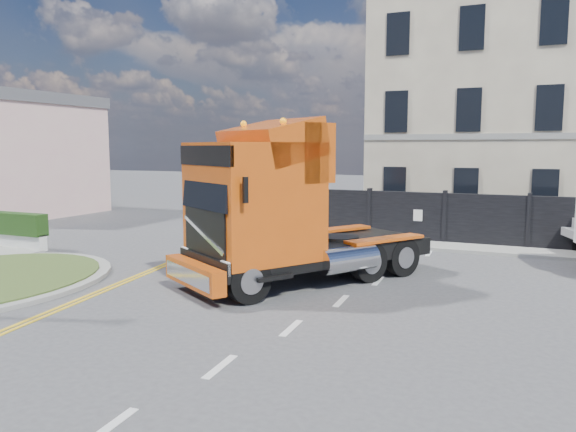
% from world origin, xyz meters
% --- Properties ---
extents(ground, '(120.00, 120.00, 0.00)m').
position_xyz_m(ground, '(0.00, 0.00, 0.00)').
color(ground, '#424244').
rests_on(ground, ground).
extents(seaside_bldg_pink, '(8.00, 8.00, 6.00)m').
position_xyz_m(seaside_bldg_pink, '(-20.00, 9.00, 3.00)').
color(seaside_bldg_pink, beige).
rests_on(seaside_bldg_pink, ground).
extents(hoarding_fence, '(18.80, 0.25, 2.00)m').
position_xyz_m(hoarding_fence, '(6.55, 9.00, 1.00)').
color(hoarding_fence, black).
rests_on(hoarding_fence, ground).
extents(georgian_building, '(12.30, 10.30, 12.80)m').
position_xyz_m(georgian_building, '(6.00, 16.50, 5.77)').
color(georgian_building, beige).
rests_on(georgian_building, ground).
extents(pavement_far, '(20.00, 1.60, 0.12)m').
position_xyz_m(pavement_far, '(6.00, 8.10, 0.06)').
color(pavement_far, gray).
rests_on(pavement_far, ground).
extents(truck, '(6.14, 7.63, 4.37)m').
position_xyz_m(truck, '(0.78, 0.46, 1.96)').
color(truck, black).
rests_on(truck, ground).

